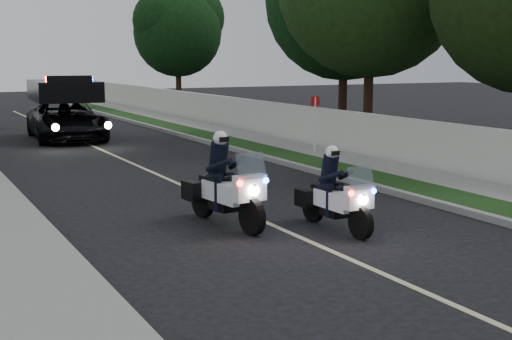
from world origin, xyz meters
The scene contains 13 objects.
ground centered at (0.00, 0.00, 0.00)m, with size 120.00×120.00×0.00m, color black.
curb_right centered at (4.10, 10.00, 0.07)m, with size 0.20×60.00×0.15m, color gray.
grass_verge centered at (4.80, 10.00, 0.08)m, with size 1.20×60.00×0.16m, color #193814.
sidewalk_right centered at (6.10, 10.00, 0.08)m, with size 1.40×60.00×0.16m, color gray.
property_wall centered at (7.10, 10.00, 0.75)m, with size 0.22×60.00×1.50m, color beige.
lane_marking centered at (0.00, 10.00, 0.00)m, with size 0.12×50.00×0.01m, color #BFB78C.
police_moto_left centered at (-0.83, 2.12, 0.00)m, with size 0.78×2.22×1.88m, color white, non-canonical shape.
police_moto_right centered at (0.90, 0.81, 0.00)m, with size 0.68×1.93×1.64m, color silver, non-canonical shape.
police_suv centered at (-0.38, 18.29, 0.00)m, with size 2.64×5.71×2.78m, color black.
sign_post centered at (6.00, 9.72, 0.00)m, with size 0.32×0.32×2.07m, color #BA2C0D, non-canonical shape.
tree_right_b centered at (9.47, 11.50, 0.00)m, with size 7.00×7.00×11.67m, color #224416, non-canonical shape.
tree_right_c centered at (10.02, 14.01, 0.00)m, with size 6.50×6.50×10.83m, color #103310, non-canonical shape.
tree_right_e centered at (9.92, 32.55, 0.00)m, with size 5.62×5.62×9.37m, color black, non-canonical shape.
Camera 1 is at (-6.53, -10.27, 3.32)m, focal length 49.36 mm.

